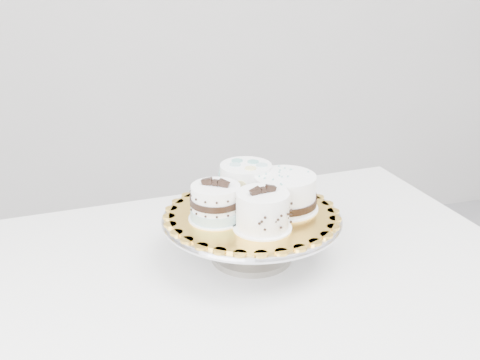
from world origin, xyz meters
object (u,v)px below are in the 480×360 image
object	(u,v)px
table	(230,308)
cake_ribbon	(285,193)
cake_stand	(252,229)
cake_banded	(216,204)
cake_swirl	(263,212)
cake_dots	(246,182)
cake_board	(252,214)

from	to	relation	value
table	cake_ribbon	size ratio (longest dim) A/B	8.11
cake_stand	cake_banded	world-z (taller)	cake_banded
cake_stand	cake_swirl	size ratio (longest dim) A/B	3.17
cake_banded	cake_dots	distance (m)	0.10
cake_stand	cake_swirl	world-z (taller)	cake_swirl
cake_ribbon	table	bearing A→B (deg)	-150.69
cake_banded	cake_ribbon	bearing A→B (deg)	37.63
cake_board	cake_ribbon	world-z (taller)	cake_ribbon
table	cake_ribbon	xyz separation A→B (m)	(0.12, 0.03, 0.21)
cake_swirl	cake_stand	bearing A→B (deg)	78.66
cake_board	cake_dots	distance (m)	0.07
cake_swirl	cake_banded	bearing A→B (deg)	128.52
cake_dots	cake_ribbon	bearing A→B (deg)	-35.29
cake_banded	cake_ribbon	world-z (taller)	cake_banded
table	cake_banded	distance (m)	0.22
cake_banded	cake_dots	xyz separation A→B (m)	(0.08, 0.07, 0.01)
cake_ribbon	cake_dots	bearing A→B (deg)	149.38
table	cake_swirl	xyz separation A→B (m)	(0.05, -0.04, 0.22)
cake_board	cake_banded	xyz separation A→B (m)	(-0.07, -0.00, 0.03)
cake_stand	cake_ribbon	bearing A→B (deg)	1.28
cake_ribbon	cake_stand	bearing A→B (deg)	-163.78
cake_dots	cake_ribbon	size ratio (longest dim) A/B	0.85
table	cake_swirl	bearing A→B (deg)	-39.64
cake_board	table	bearing A→B (deg)	-151.03
cake_stand	table	bearing A→B (deg)	-151.03
table	cake_ribbon	bearing A→B (deg)	11.52
table	cake_banded	world-z (taller)	cake_banded
cake_stand	cake_banded	xyz separation A→B (m)	(-0.07, -0.00, 0.06)
cake_board	cake_banded	distance (m)	0.08
cake_dots	table	bearing A→B (deg)	-113.41
cake_board	cake_banded	bearing A→B (deg)	-176.38
cake_stand	cake_swirl	bearing A→B (deg)	-92.25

